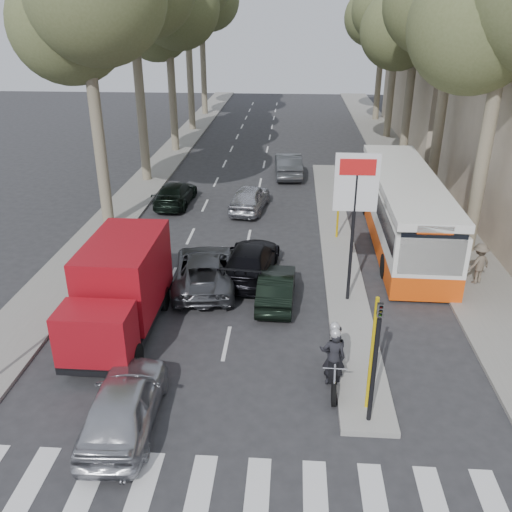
{
  "coord_description": "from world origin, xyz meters",
  "views": [
    {
      "loc": [
        1.07,
        -12.77,
        9.88
      ],
      "look_at": [
        -0.17,
        5.4,
        1.6
      ],
      "focal_mm": 38.0,
      "sensor_mm": 36.0,
      "label": 1
    }
  ],
  "objects": [
    {
      "name": "red_truck",
      "position": [
        -4.39,
        2.51,
        1.63
      ],
      "size": [
        2.25,
        5.78,
        3.08
      ],
      "rotation": [
        0.0,
        0.0,
        -0.01
      ],
      "color": "black",
      "rests_on": "ground"
    },
    {
      "name": "queue_car_a",
      "position": [
        -2.21,
        6.0,
        0.69
      ],
      "size": [
        2.83,
        5.17,
        1.37
      ],
      "primitive_type": "imported",
      "rotation": [
        0.0,
        0.0,
        3.26
      ],
      "color": "#47494E",
      "rests_on": "ground"
    },
    {
      "name": "pedestrian_far",
      "position": [
        8.4,
        6.74,
        0.94
      ],
      "size": [
        1.16,
        0.92,
        1.64
      ],
      "primitive_type": "imported",
      "rotation": [
        0.0,
        0.0,
        3.65
      ],
      "color": "#665B4C",
      "rests_on": "sidewalk_right"
    },
    {
      "name": "queue_car_c",
      "position": [
        -1.16,
        14.89,
        0.7
      ],
      "size": [
        2.21,
        4.31,
        1.41
      ],
      "primitive_type": "imported",
      "rotation": [
        0.0,
        0.0,
        3.0
      ],
      "color": "#AEB0B7",
      "rests_on": "ground"
    },
    {
      "name": "pedestrian_near",
      "position": [
        7.2,
        9.86,
        0.9
      ],
      "size": [
        0.94,
        0.98,
        1.56
      ],
      "primitive_type": "imported",
      "rotation": [
        0.0,
        0.0,
        2.29
      ],
      "color": "#43334D",
      "rests_on": "sidewalk_right"
    },
    {
      "name": "queue_car_b",
      "position": [
        -0.5,
        7.0,
        0.68
      ],
      "size": [
        2.4,
        4.87,
        1.36
      ],
      "primitive_type": "imported",
      "rotation": [
        0.0,
        0.0,
        3.03
      ],
      "color": "black",
      "rests_on": "ground"
    },
    {
      "name": "tree_l_e",
      "position": [
        -7.97,
        44.11,
        10.73
      ],
      "size": [
        7.4,
        7.2,
        14.49
      ],
      "color": "#6B604C",
      "rests_on": "ground"
    },
    {
      "name": "building_far",
      "position": [
        15.5,
        34.0,
        8.0
      ],
      "size": [
        11.0,
        20.0,
        16.0
      ],
      "primitive_type": "cube",
      "color": "#B7A88E",
      "rests_on": "ground"
    },
    {
      "name": "queue_car_e",
      "position": [
        -5.34,
        15.55,
        0.63
      ],
      "size": [
        1.91,
        4.38,
        1.25
      ],
      "primitive_type": "imported",
      "rotation": [
        0.0,
        0.0,
        3.1
      ],
      "color": "black",
      "rests_on": "ground"
    },
    {
      "name": "billboard",
      "position": [
        3.25,
        5.0,
        3.7
      ],
      "size": [
        1.5,
        12.1,
        5.6
      ],
      "color": "yellow",
      "rests_on": "ground"
    },
    {
      "name": "tree_r_e",
      "position": [
        9.23,
        42.11,
        10.38
      ],
      "size": [
        7.4,
        7.2,
        14.1
      ],
      "color": "#6B604C",
      "rests_on": "ground"
    },
    {
      "name": "traffic_light_island",
      "position": [
        3.25,
        -1.5,
        2.49
      ],
      "size": [
        0.16,
        0.41,
        3.6
      ],
      "color": "black",
      "rests_on": "ground"
    },
    {
      "name": "median_left",
      "position": [
        -8.0,
        28.0,
        0.06
      ],
      "size": [
        2.4,
        64.0,
        0.12
      ],
      "primitive_type": "cube",
      "color": "gray",
      "rests_on": "ground"
    },
    {
      "name": "ground",
      "position": [
        0.0,
        0.0,
        0.0
      ],
      "size": [
        120.0,
        120.0,
        0.0
      ],
      "primitive_type": "plane",
      "color": "#28282B",
      "rests_on": "ground"
    },
    {
      "name": "sidewalk_right",
      "position": [
        8.6,
        25.0,
        0.06
      ],
      "size": [
        3.2,
        70.0,
        0.12
      ],
      "primitive_type": "cube",
      "color": "gray",
      "rests_on": "ground"
    },
    {
      "name": "silver_hatchback",
      "position": [
        -3.04,
        -2.0,
        0.72
      ],
      "size": [
        1.88,
        4.3,
        1.44
      ],
      "primitive_type": "imported",
      "rotation": [
        0.0,
        0.0,
        3.19
      ],
      "color": "#AFB1B8",
      "rests_on": "ground"
    },
    {
      "name": "tree_r_c",
      "position": [
        9.03,
        26.11,
        9.69
      ],
      "size": [
        7.4,
        7.2,
        13.32
      ],
      "color": "#6B604C",
      "rests_on": "ground"
    },
    {
      "name": "dark_hatchback",
      "position": [
        0.62,
        4.89,
        0.6
      ],
      "size": [
        1.4,
        3.71,
        1.21
      ],
      "primitive_type": "imported",
      "rotation": [
        0.0,
        0.0,
        3.11
      ],
      "color": "black",
      "rests_on": "ground"
    },
    {
      "name": "queue_car_d",
      "position": [
        0.81,
        21.65,
        0.76
      ],
      "size": [
        1.93,
        4.69,
        1.51
      ],
      "primitive_type": "imported",
      "rotation": [
        0.0,
        0.0,
        3.21
      ],
      "color": "#4A4D51",
      "rests_on": "ground"
    },
    {
      "name": "tree_l_c",
      "position": [
        -7.77,
        28.11,
        10.04
      ],
      "size": [
        7.4,
        7.2,
        13.71
      ],
      "color": "#6B604C",
      "rests_on": "ground"
    },
    {
      "name": "traffic_island",
      "position": [
        3.25,
        11.0,
        0.08
      ],
      "size": [
        1.5,
        26.0,
        0.16
      ],
      "primitive_type": "cube",
      "color": "gray",
      "rests_on": "ground"
    },
    {
      "name": "motorcycle",
      "position": [
        2.41,
        0.26,
        0.88
      ],
      "size": [
        0.82,
        2.27,
        1.93
      ],
      "rotation": [
        0.0,
        0.0,
        -0.02
      ],
      "color": "black",
      "rests_on": "ground"
    },
    {
      "name": "city_bus",
      "position": [
        6.2,
        11.06,
        1.68
      ],
      "size": [
        2.83,
        12.12,
        3.18
      ],
      "rotation": [
        0.0,
        0.0,
        -0.02
      ],
      "color": "#EB4A0D",
      "rests_on": "ground"
    }
  ]
}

